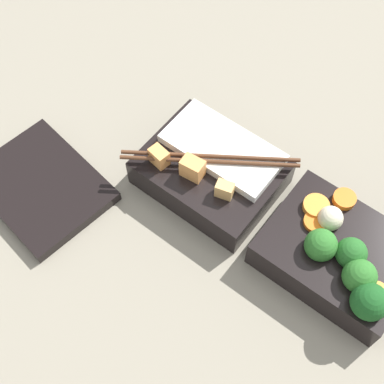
# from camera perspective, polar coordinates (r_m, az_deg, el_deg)

# --- Properties ---
(ground_plane) EXTENTS (3.00, 3.00, 0.00)m
(ground_plane) POSITION_cam_1_polar(r_m,az_deg,el_deg) (0.69, 8.86, -3.38)
(ground_plane) COLOR gray
(bento_tray_vegetable) EXTENTS (0.17, 0.14, 0.08)m
(bento_tray_vegetable) POSITION_cam_1_polar(r_m,az_deg,el_deg) (0.65, 15.58, -6.32)
(bento_tray_vegetable) COLOR black
(bento_tray_vegetable) RESTS_ON ground_plane
(bento_tray_rice) EXTENTS (0.19, 0.13, 0.07)m
(bento_tray_rice) POSITION_cam_1_polar(r_m,az_deg,el_deg) (0.68, 1.92, 2.20)
(bento_tray_rice) COLOR black
(bento_tray_rice) RESTS_ON ground_plane
(bento_lid) EXTENTS (0.18, 0.15, 0.02)m
(bento_lid) POSITION_cam_1_polar(r_m,az_deg,el_deg) (0.72, -15.76, 0.58)
(bento_lid) COLOR black
(bento_lid) RESTS_ON ground_plane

